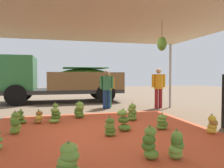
# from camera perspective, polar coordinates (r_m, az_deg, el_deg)

# --- Properties ---
(ground_plane) EXTENTS (40.00, 40.00, 0.00)m
(ground_plane) POSITION_cam_1_polar(r_m,az_deg,el_deg) (8.33, -7.08, -7.52)
(ground_plane) COLOR brown
(tarp_orange) EXTENTS (5.64, 5.18, 0.01)m
(tarp_orange) POSITION_cam_1_polar(r_m,az_deg,el_deg) (5.43, -2.98, -12.66)
(tarp_orange) COLOR #D1512D
(tarp_orange) RESTS_ON ground
(tent_canopy) EXTENTS (8.00, 7.00, 2.88)m
(tent_canopy) POSITION_cam_1_polar(r_m,az_deg,el_deg) (5.35, -2.74, 17.32)
(tent_canopy) COLOR #9EA0A5
(tent_canopy) RESTS_ON ground
(banana_bunch_0) EXTENTS (0.35, 0.35, 0.46)m
(banana_bunch_0) POSITION_cam_1_polar(r_m,az_deg,el_deg) (4.98, -0.53, -11.67)
(banana_bunch_0) COLOR #60932D
(banana_bunch_0) RESTS_ON tarp_orange
(banana_bunch_1) EXTENTS (0.44, 0.42, 0.50)m
(banana_bunch_1) POSITION_cam_1_polar(r_m,az_deg,el_deg) (6.55, -15.06, -8.27)
(banana_bunch_1) COLOR #75A83D
(banana_bunch_1) RESTS_ON tarp_orange
(banana_bunch_3) EXTENTS (0.40, 0.39, 0.51)m
(banana_bunch_3) POSITION_cam_1_polar(r_m,az_deg,el_deg) (3.06, -11.67, -20.00)
(banana_bunch_3) COLOR #75A83D
(banana_bunch_3) RESTS_ON tarp_orange
(banana_bunch_4) EXTENTS (0.42, 0.43, 0.57)m
(banana_bunch_4) POSITION_cam_1_polar(r_m,az_deg,el_deg) (7.12, -8.82, -7.05)
(banana_bunch_4) COLOR #477523
(banana_bunch_4) RESTS_ON tarp_orange
(banana_bunch_5) EXTENTS (0.35, 0.36, 0.57)m
(banana_bunch_5) POSITION_cam_1_polar(r_m,az_deg,el_deg) (3.71, 10.16, -15.62)
(banana_bunch_5) COLOR #60932D
(banana_bunch_5) RESTS_ON tarp_orange
(banana_bunch_6) EXTENTS (0.33, 0.32, 0.44)m
(banana_bunch_6) POSITION_cam_1_polar(r_m,az_deg,el_deg) (5.71, 13.36, -10.08)
(banana_bunch_6) COLOR #60932D
(banana_bunch_6) RESTS_ON tarp_orange
(banana_bunch_7) EXTENTS (0.35, 0.34, 0.56)m
(banana_bunch_7) POSITION_cam_1_polar(r_m,az_deg,el_deg) (5.62, -24.64, -9.70)
(banana_bunch_7) COLOR #60932D
(banana_bunch_7) RESTS_ON tarp_orange
(banana_bunch_8) EXTENTS (0.31, 0.31, 0.55)m
(banana_bunch_8) POSITION_cam_1_polar(r_m,az_deg,el_deg) (7.14, -15.12, -7.23)
(banana_bunch_8) COLOR #75A83D
(banana_bunch_8) RESTS_ON tarp_orange
(banana_bunch_9) EXTENTS (0.38, 0.38, 0.56)m
(banana_bunch_9) POSITION_cam_1_polar(r_m,az_deg,el_deg) (6.64, 5.47, -7.76)
(banana_bunch_9) COLOR #518428
(banana_bunch_9) RESTS_ON tarp_orange
(banana_bunch_10) EXTENTS (0.32, 0.31, 0.50)m
(banana_bunch_10) POSITION_cam_1_polar(r_m,az_deg,el_deg) (3.80, 17.00, -15.71)
(banana_bunch_10) COLOR #75A83D
(banana_bunch_10) RESTS_ON tarp_orange
(banana_bunch_11) EXTENTS (0.34, 0.33, 0.42)m
(banana_bunch_11) POSITION_cam_1_polar(r_m,az_deg,el_deg) (6.59, -19.22, -8.59)
(banana_bunch_11) COLOR #996628
(banana_bunch_11) RESTS_ON tarp_orange
(banana_bunch_12) EXTENTS (0.29, 0.29, 0.44)m
(banana_bunch_12) POSITION_cam_1_polar(r_m,az_deg,el_deg) (6.73, -23.39, -8.36)
(banana_bunch_12) COLOR #518428
(banana_bunch_12) RESTS_ON tarp_orange
(banana_bunch_13) EXTENTS (0.41, 0.41, 0.57)m
(banana_bunch_13) POSITION_cam_1_polar(r_m,az_deg,el_deg) (5.43, 3.15, -9.96)
(banana_bunch_13) COLOR #518428
(banana_bunch_13) RESTS_ON tarp_orange
(banana_bunch_14) EXTENTS (0.31, 0.31, 0.48)m
(banana_bunch_14) POSITION_cam_1_polar(r_m,az_deg,el_deg) (5.69, 25.45, -9.99)
(banana_bunch_14) COLOR gold
(banana_bunch_14) RESTS_ON tarp_orange
(cargo_truck_main) EXTENTS (6.35, 2.52, 2.40)m
(cargo_truck_main) POSITION_cam_1_polar(r_m,az_deg,el_deg) (11.78, -14.36, 1.18)
(cargo_truck_main) COLOR #2D2D2D
(cargo_truck_main) RESTS_ON ground
(worker_0) EXTENTS (0.58, 0.35, 1.59)m
(worker_0) POSITION_cam_1_polar(r_m,az_deg,el_deg) (9.42, -1.07, -0.73)
(worker_0) COLOR #337A4C
(worker_0) RESTS_ON ground
(worker_1) EXTENTS (0.60, 0.37, 1.64)m
(worker_1) POSITION_cam_1_polar(r_m,az_deg,el_deg) (9.01, -1.46, -0.66)
(worker_1) COLOR navy
(worker_1) RESTS_ON ground
(worker_2) EXTENTS (0.63, 0.39, 1.73)m
(worker_2) POSITION_cam_1_polar(r_m,az_deg,el_deg) (9.38, 12.46, -0.27)
(worker_2) COLOR maroon
(worker_2) RESTS_ON ground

